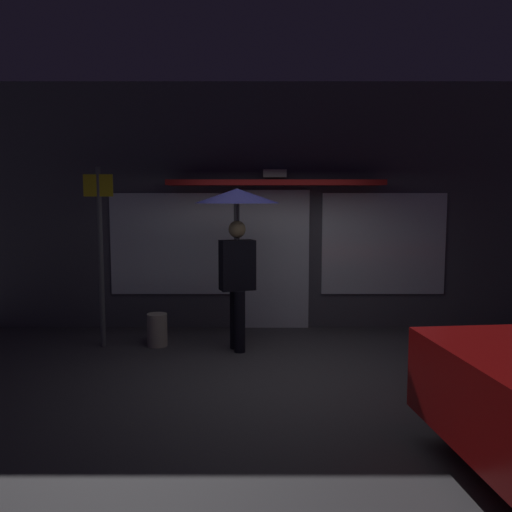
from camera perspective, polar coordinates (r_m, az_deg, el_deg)
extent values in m
plane|color=#423F44|center=(6.69, 2.40, -11.96)|extent=(18.00, 18.00, 0.00)
cube|color=#4C4C56|center=(8.70, 1.77, 5.18)|extent=(9.67, 0.30, 3.86)
cube|color=white|center=(8.59, 1.79, -0.38)|extent=(1.10, 0.04, 2.20)
cube|color=white|center=(8.66, -8.95, 1.26)|extent=(1.95, 0.04, 1.60)
cube|color=white|center=(8.79, 13.13, 1.25)|extent=(1.95, 0.04, 1.60)
cube|color=white|center=(8.46, 1.84, 8.68)|extent=(0.36, 0.16, 0.12)
cube|color=maroon|center=(8.20, 1.89, 7.71)|extent=(3.20, 0.70, 0.08)
cylinder|color=black|center=(7.33, -1.88, -6.93)|extent=(0.15, 0.15, 0.84)
cylinder|color=black|center=(7.52, -2.34, -6.60)|extent=(0.15, 0.15, 0.84)
cube|color=black|center=(7.29, -2.13, -0.97)|extent=(0.51, 0.38, 0.68)
cube|color=silver|center=(7.17, -2.51, -1.09)|extent=(0.14, 0.06, 0.54)
cube|color=navy|center=(7.17, -2.51, -1.25)|extent=(0.06, 0.04, 0.43)
sphere|color=tan|center=(7.25, -2.15, 2.82)|extent=(0.23, 0.23, 0.23)
cylinder|color=slate|center=(7.25, -2.15, 3.19)|extent=(0.02, 0.02, 0.99)
cone|color=#14144C|center=(7.24, -2.16, 6.35)|extent=(1.14, 1.14, 0.19)
cylinder|color=black|center=(5.38, 22.47, -13.39)|extent=(0.66, 0.29, 0.64)
cylinder|color=#595B60|center=(7.77, -16.17, -0.23)|extent=(0.07, 0.07, 2.49)
cube|color=gold|center=(7.70, -16.43, 7.14)|extent=(0.40, 0.02, 0.30)
cylinder|color=#B2A899|center=(7.79, -10.50, -7.66)|extent=(0.28, 0.28, 0.46)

